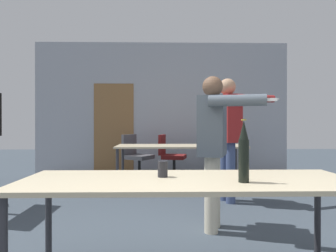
% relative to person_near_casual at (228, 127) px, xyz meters
% --- Properties ---
extents(back_wall, '(5.76, 0.12, 2.99)m').
position_rel_person_near_casual_xyz_m(back_wall, '(-0.99, 2.57, 0.40)').
color(back_wall, '#A3A8B2').
rests_on(back_wall, ground_plane).
extents(conference_table_near, '(2.28, 0.80, 0.74)m').
position_rel_person_near_casual_xyz_m(conference_table_near, '(-0.78, -2.26, -0.40)').
color(conference_table_near, '#C6B793').
rests_on(conference_table_near, ground_plane).
extents(conference_table_far, '(2.28, 0.82, 0.74)m').
position_rel_person_near_casual_xyz_m(conference_table_far, '(-0.63, 1.04, -0.40)').
color(conference_table_far, '#C6B793').
rests_on(conference_table_far, ground_plane).
extents(person_near_casual, '(0.91, 0.61, 1.78)m').
position_rel_person_near_casual_xyz_m(person_near_casual, '(0.00, 0.00, 0.00)').
color(person_near_casual, '#3D4C75').
rests_on(person_near_casual, ground_plane).
extents(person_right_polo, '(0.71, 0.82, 1.63)m').
position_rel_person_near_casual_xyz_m(person_right_polo, '(-0.41, -1.15, -0.11)').
color(person_right_polo, beige).
rests_on(person_right_polo, ground_plane).
extents(office_chair_near_pushed, '(0.59, 0.63, 0.96)m').
position_rel_person_near_casual_xyz_m(office_chair_near_pushed, '(0.23, 1.98, -0.63)').
color(office_chair_near_pushed, black).
rests_on(office_chair_near_pushed, ground_plane).
extents(office_chair_side_rolled, '(0.61, 0.56, 0.91)m').
position_rel_person_near_casual_xyz_m(office_chair_side_rolled, '(-0.78, 1.93, -0.67)').
color(office_chair_side_rolled, black).
rests_on(office_chair_side_rolled, ground_plane).
extents(office_chair_far_right, '(0.68, 0.65, 0.91)m').
position_rel_person_near_casual_xyz_m(office_chair_far_right, '(-1.49, 1.86, -0.66)').
color(office_chair_far_right, black).
rests_on(office_chair_far_right, ground_plane).
extents(beer_bottle, '(0.07, 0.07, 0.41)m').
position_rel_person_near_casual_xyz_m(beer_bottle, '(-0.44, -2.40, -0.15)').
color(beer_bottle, black).
rests_on(beer_bottle, conference_table_near).
extents(drink_cup, '(0.07, 0.07, 0.11)m').
position_rel_person_near_casual_xyz_m(drink_cup, '(-0.96, -2.19, -0.28)').
color(drink_cup, '#232328').
rests_on(drink_cup, conference_table_near).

